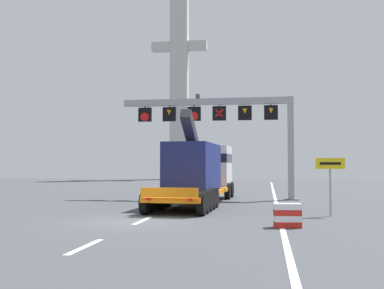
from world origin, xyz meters
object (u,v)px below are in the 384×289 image
Objects in this scene: exit_sign_yellow at (330,173)px; crash_barrier_striped at (287,216)px; heavy_haul_truck_orange at (201,170)px; bridge_pylon_distant at (179,70)px; overhead_lane_gantry at (227,117)px.

crash_barrier_striped is at bearing -116.42° from exit_sign_yellow.
heavy_haul_truck_orange is 0.41× the size of bridge_pylon_distant.
exit_sign_yellow is 56.79m from bridge_pylon_distant.
crash_barrier_striped is (4.80, -10.86, -1.54)m from heavy_haul_truck_orange.
overhead_lane_gantry is 5.01m from heavy_haul_truck_orange.
bridge_pylon_distant is at bearing 107.91° from exit_sign_yellow.
exit_sign_yellow reaches higher than crash_barrier_striped.
bridge_pylon_distant is at bearing 104.62° from crash_barrier_striped.
heavy_haul_truck_orange is 9.55m from exit_sign_yellow.
exit_sign_yellow is (5.58, -9.74, -3.66)m from overhead_lane_gantry.
exit_sign_yellow is 2.54× the size of crash_barrier_striped.
bridge_pylon_distant is (-14.65, 56.19, 17.29)m from crash_barrier_striped.
heavy_haul_truck_orange is at bearing 113.82° from crash_barrier_striped.
crash_barrier_striped is at bearing -66.18° from heavy_haul_truck_orange.
overhead_lane_gantry is at bearing 103.86° from crash_barrier_striped.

